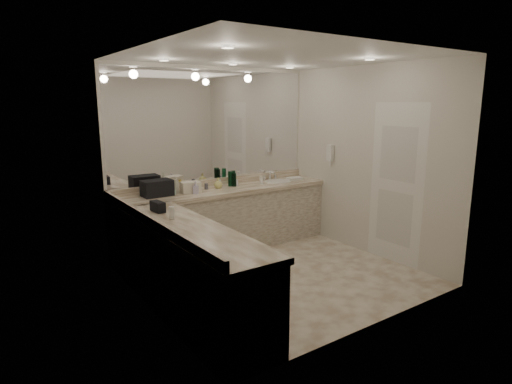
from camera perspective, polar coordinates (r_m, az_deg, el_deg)
floor at (r=5.41m, az=2.60°, el=-10.98°), size 3.20×3.20×0.00m
ceiling at (r=5.01m, az=2.89°, el=17.60°), size 3.20×3.20×0.00m
wall_back at (r=6.29m, az=-5.61°, el=4.52°), size 3.20×0.02×2.60m
wall_left at (r=4.28m, az=-14.53°, el=0.75°), size 0.02×3.00×2.60m
wall_right at (r=6.15m, az=14.70°, el=4.01°), size 0.02×3.00×2.60m
vanity_back_base at (r=6.21m, az=-4.09°, el=-3.84°), size 3.20×0.60×0.84m
vanity_back_top at (r=6.10m, az=-4.11°, el=0.21°), size 3.20×0.64×0.06m
vanity_left_base at (r=4.38m, az=-8.78°, el=-10.80°), size 0.60×2.40×0.84m
vanity_left_top at (r=4.23m, az=-8.85°, el=-5.14°), size 0.64×2.42×0.06m
backsplash_back at (r=6.33m, az=-5.46°, el=1.35°), size 3.20×0.04×0.10m
backsplash_left at (r=4.37m, az=-14.05°, el=-3.73°), size 0.04×3.00×0.10m
mirror_back at (r=6.24m, az=-5.65°, el=8.83°), size 3.12×0.01×1.55m
mirror_left at (r=4.22m, az=-14.71°, el=7.10°), size 0.01×2.92×1.55m
sink at (r=6.63m, az=2.93°, el=1.38°), size 0.44×0.44×0.03m
faucet at (r=6.78m, az=1.85°, el=2.27°), size 0.24×0.16×0.14m
wall_phone at (r=6.58m, az=9.84°, el=5.15°), size 0.06×0.10×0.24m
door at (r=5.86m, az=18.18°, el=0.97°), size 0.02×0.82×2.10m
black_toiletry_bag at (r=5.71m, az=-13.07°, el=0.56°), size 0.39×0.25×0.22m
black_bag_spill at (r=4.89m, az=-12.97°, el=-1.93°), size 0.11×0.22×0.11m
cream_cosmetic_case at (r=5.84m, az=-8.71°, el=0.63°), size 0.27×0.19×0.15m
hand_towel at (r=6.79m, az=5.20°, el=1.80°), size 0.25×0.19×0.04m
lotion_left at (r=4.55m, az=-11.18°, el=-2.77°), size 0.06×0.06×0.13m
soap_bottle_a at (r=5.83m, az=-10.60°, el=0.89°), size 0.11×0.11×0.22m
soap_bottle_b at (r=5.77m, az=-8.08°, el=0.60°), size 0.10×0.10×0.17m
soap_bottle_c at (r=6.09m, az=-5.07°, el=1.20°), size 0.15×0.15×0.15m
green_bottle_0 at (r=6.23m, az=-3.03°, el=1.63°), size 0.07×0.07×0.19m
green_bottle_1 at (r=6.22m, az=-3.41°, el=1.77°), size 0.07×0.07×0.22m
green_bottle_2 at (r=6.22m, az=-2.98°, el=1.65°), size 0.07×0.07×0.20m
green_bottle_3 at (r=6.33m, az=-3.04°, el=1.91°), size 0.06×0.06×0.21m
amenity_bottle_0 at (r=6.05m, az=-6.65°, el=0.76°), size 0.05×0.05×0.09m
amenity_bottle_1 at (r=6.10m, az=-4.95°, el=1.05°), size 0.05×0.05×0.12m
amenity_bottle_2 at (r=5.74m, az=-12.81°, el=0.02°), size 0.06×0.06×0.10m
amenity_bottle_3 at (r=5.95m, az=-8.42°, el=0.59°), size 0.04×0.04×0.10m
amenity_bottle_4 at (r=6.39m, az=0.72°, el=1.57°), size 0.05×0.05×0.11m
amenity_bottle_5 at (r=6.27m, az=-2.64°, el=1.28°), size 0.05×0.05×0.10m
amenity_bottle_6 at (r=5.77m, az=-10.93°, el=-0.01°), size 0.06×0.06×0.07m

